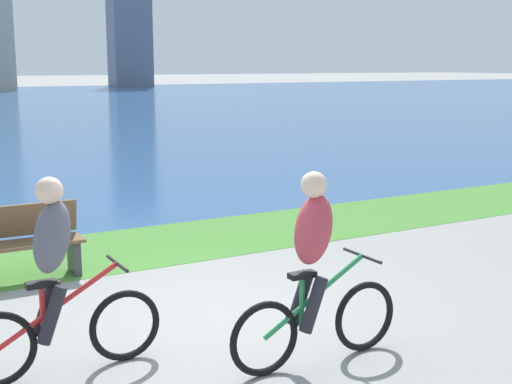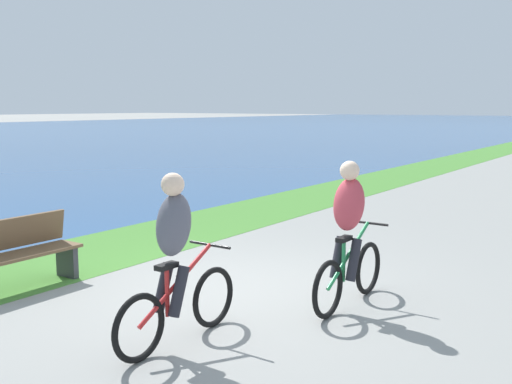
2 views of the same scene
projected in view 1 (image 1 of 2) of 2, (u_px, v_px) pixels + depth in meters
The scene contains 5 objects.
ground_plane at pixel (210, 318), 7.07m from camera, with size 300.00×300.00×0.00m, color gray.
grass_strip_bayside at pixel (116, 250), 9.64m from camera, with size 120.00×2.21×0.01m, color #478433.
cyclist_lead at pixel (314, 270), 5.85m from camera, with size 1.69×0.52×1.68m.
cyclist_trailing at pixel (56, 278), 5.64m from camera, with size 1.70×0.52×1.67m.
bench_near_path at pixel (17, 243), 8.24m from camera, with size 1.50×0.47×0.90m.
Camera 1 is at (-2.91, -6.06, 2.56)m, focal length 48.57 mm.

